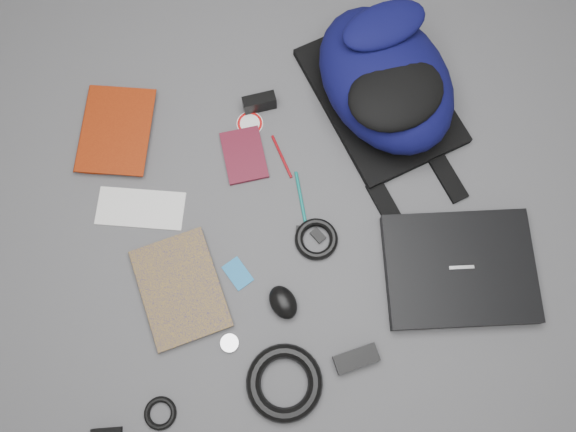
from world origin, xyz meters
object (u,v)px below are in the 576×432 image
object	(u,v)px
laptop	(459,269)
comic_book	(143,302)
dvd_case	(244,155)
compact_camera	(259,103)
power_brick	(356,359)
textbook_red	(81,128)
mouse	(283,302)
backpack	(386,79)

from	to	relation	value
laptop	comic_book	world-z (taller)	laptop
dvd_case	compact_camera	size ratio (longest dim) A/B	1.68
dvd_case	power_brick	distance (m)	0.65
laptop	power_brick	size ratio (longest dim) A/B	3.46
textbook_red	dvd_case	world-z (taller)	textbook_red
compact_camera	laptop	bearing A→B (deg)	-56.30
comic_book	textbook_red	bearing A→B (deg)	92.94
laptop	dvd_case	size ratio (longest dim) A/B	2.47
mouse	power_brick	xyz separation A→B (m)	(0.14, -0.20, -0.01)
backpack	power_brick	bearing A→B (deg)	-123.13
dvd_case	power_brick	size ratio (longest dim) A/B	1.40
comic_book	mouse	size ratio (longest dim) A/B	3.01
compact_camera	mouse	distance (m)	0.59
dvd_case	mouse	xyz separation A→B (m)	(-0.02, -0.44, 0.02)
mouse	power_brick	size ratio (longest dim) A/B	0.83
comic_book	dvd_case	world-z (taller)	comic_book
laptop	textbook_red	bearing A→B (deg)	156.02
dvd_case	textbook_red	bearing A→B (deg)	157.87
power_brick	dvd_case	bearing A→B (deg)	99.42
backpack	laptop	size ratio (longest dim) A/B	1.33
laptop	mouse	distance (m)	0.49
dvd_case	comic_book	bearing A→B (deg)	-134.15
mouse	power_brick	bearing A→B (deg)	-66.80
comic_book	compact_camera	world-z (taller)	compact_camera
comic_book	compact_camera	size ratio (longest dim) A/B	2.98
backpack	textbook_red	xyz separation A→B (m)	(-0.87, 0.16, -0.10)
textbook_red	mouse	xyz separation A→B (m)	(0.41, -0.66, 0.01)
laptop	power_brick	bearing A→B (deg)	-143.27
power_brick	comic_book	bearing A→B (deg)	146.76
backpack	dvd_case	size ratio (longest dim) A/B	3.28
backpack	compact_camera	xyz separation A→B (m)	(-0.35, 0.08, -0.08)
mouse	laptop	bearing A→B (deg)	-18.80
dvd_case	mouse	size ratio (longest dim) A/B	1.70
comic_book	power_brick	xyz separation A→B (m)	(0.50, -0.31, 0.00)
compact_camera	power_brick	bearing A→B (deg)	-84.63
compact_camera	mouse	xyz separation A→B (m)	(-0.11, -0.58, -0.00)
backpack	textbook_red	distance (m)	0.89
dvd_case	backpack	bearing A→B (deg)	12.48
mouse	backpack	bearing A→B (deg)	35.30
mouse	power_brick	distance (m)	0.24
compact_camera	mouse	size ratio (longest dim) A/B	1.01
laptop	textbook_red	size ratio (longest dim) A/B	1.46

